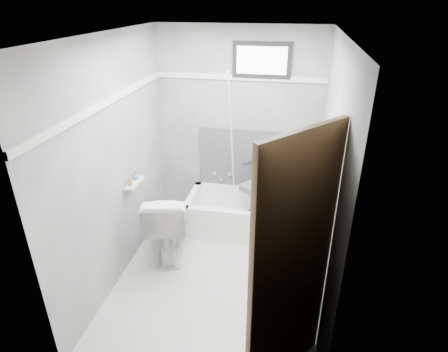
% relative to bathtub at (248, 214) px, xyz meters
% --- Properties ---
extents(floor, '(2.60, 2.60, 0.00)m').
position_rel_bathtub_xyz_m(floor, '(-0.19, -0.93, -0.21)').
color(floor, white).
rests_on(floor, ground).
extents(ceiling, '(2.60, 2.60, 0.00)m').
position_rel_bathtub_xyz_m(ceiling, '(-0.19, -0.93, 2.19)').
color(ceiling, silver).
rests_on(ceiling, floor).
extents(wall_back, '(2.00, 0.02, 2.40)m').
position_rel_bathtub_xyz_m(wall_back, '(-0.19, 0.37, 0.99)').
color(wall_back, slate).
rests_on(wall_back, floor).
extents(wall_front, '(2.00, 0.02, 2.40)m').
position_rel_bathtub_xyz_m(wall_front, '(-0.19, -2.23, 0.99)').
color(wall_front, slate).
rests_on(wall_front, floor).
extents(wall_left, '(0.02, 2.60, 2.40)m').
position_rel_bathtub_xyz_m(wall_left, '(-1.19, -0.93, 0.99)').
color(wall_left, slate).
rests_on(wall_left, floor).
extents(wall_right, '(0.02, 2.60, 2.40)m').
position_rel_bathtub_xyz_m(wall_right, '(0.81, -0.93, 0.99)').
color(wall_right, slate).
rests_on(wall_right, floor).
extents(bathtub, '(1.50, 0.70, 0.42)m').
position_rel_bathtub_xyz_m(bathtub, '(0.00, 0.00, 0.00)').
color(bathtub, white).
rests_on(bathtub, floor).
extents(office_chair, '(0.88, 0.88, 1.09)m').
position_rel_bathtub_xyz_m(office_chair, '(0.25, 0.03, 0.46)').
color(office_chair, '#5A5A5F').
rests_on(office_chair, bathtub).
extents(toilet, '(0.63, 0.90, 0.80)m').
position_rel_bathtub_xyz_m(toilet, '(-0.81, -0.64, 0.19)').
color(toilet, white).
rests_on(toilet, floor).
extents(door, '(0.78, 0.78, 2.00)m').
position_rel_bathtub_xyz_m(door, '(0.79, -2.21, 0.79)').
color(door, '#53391E').
rests_on(door, floor).
extents(window, '(0.66, 0.04, 0.40)m').
position_rel_bathtub_xyz_m(window, '(0.06, 0.36, 1.81)').
color(window, black).
rests_on(window, wall_back).
extents(backerboard, '(1.50, 0.02, 0.78)m').
position_rel_bathtub_xyz_m(backerboard, '(0.06, 0.36, 0.59)').
color(backerboard, '#4C4C4F').
rests_on(backerboard, wall_back).
extents(trim_back, '(2.00, 0.02, 0.06)m').
position_rel_bathtub_xyz_m(trim_back, '(-0.19, 0.36, 1.61)').
color(trim_back, white).
rests_on(trim_back, wall_back).
extents(trim_left, '(0.02, 2.60, 0.06)m').
position_rel_bathtub_xyz_m(trim_left, '(-1.18, -0.93, 1.61)').
color(trim_left, white).
rests_on(trim_left, wall_left).
extents(pole, '(0.02, 0.61, 1.87)m').
position_rel_bathtub_xyz_m(pole, '(-0.23, 0.13, 0.84)').
color(pole, silver).
rests_on(pole, bathtub).
extents(shelf, '(0.10, 0.32, 0.02)m').
position_rel_bathtub_xyz_m(shelf, '(-1.12, -0.72, 0.69)').
color(shelf, silver).
rests_on(shelf, wall_left).
extents(soap_bottle_a, '(0.05, 0.05, 0.10)m').
position_rel_bathtub_xyz_m(soap_bottle_a, '(-1.13, -0.80, 0.76)').
color(soap_bottle_a, '#9A864D').
rests_on(soap_bottle_a, shelf).
extents(soap_bottle_b, '(0.10, 0.10, 0.09)m').
position_rel_bathtub_xyz_m(soap_bottle_b, '(-1.13, -0.66, 0.75)').
color(soap_bottle_b, slate).
rests_on(soap_bottle_b, shelf).
extents(faucet, '(0.26, 0.10, 0.16)m').
position_rel_bathtub_xyz_m(faucet, '(-0.39, 0.34, 0.34)').
color(faucet, silver).
rests_on(faucet, wall_back).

